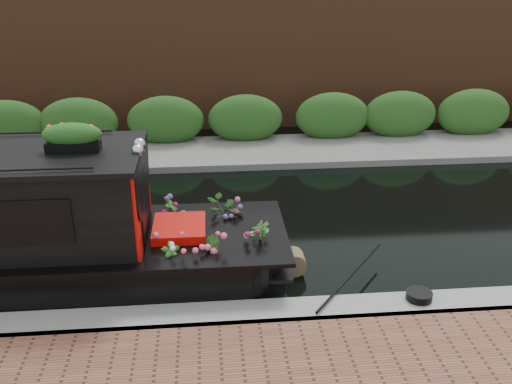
{
  "coord_description": "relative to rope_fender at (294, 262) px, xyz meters",
  "views": [
    {
      "loc": [
        1.02,
        -10.18,
        5.07
      ],
      "look_at": [
        1.9,
        -0.6,
        0.97
      ],
      "focal_mm": 40.0,
      "sensor_mm": 36.0,
      "label": 1
    }
  ],
  "objects": [
    {
      "name": "far_bank_path",
      "position": [
        -2.42,
        6.07,
        -0.2
      ],
      "size": [
        40.0,
        2.4,
        0.34
      ],
      "primitive_type": "cube",
      "color": "slate",
      "rests_on": "ground"
    },
    {
      "name": "coiled_mooring_rope",
      "position": [
        1.68,
        -1.35,
        0.11
      ],
      "size": [
        0.39,
        0.39,
        0.12
      ],
      "primitive_type": "cylinder",
      "color": "black",
      "rests_on": "near_bank_coping"
    },
    {
      "name": "far_hedge",
      "position": [
        -2.42,
        6.97,
        -0.2
      ],
      "size": [
        40.0,
        1.1,
        2.8
      ],
      "primitive_type": "cube",
      "color": "#25531B",
      "rests_on": "ground"
    },
    {
      "name": "near_bank_coping",
      "position": [
        -2.42,
        -1.43,
        -0.2
      ],
      "size": [
        40.0,
        0.6,
        0.5
      ],
      "primitive_type": "cube",
      "color": "gray",
      "rests_on": "ground"
    },
    {
      "name": "ground",
      "position": [
        -2.42,
        1.87,
        -0.2
      ],
      "size": [
        80.0,
        80.0,
        0.0
      ],
      "primitive_type": "plane",
      "color": "black",
      "rests_on": "ground"
    },
    {
      "name": "far_brick_wall",
      "position": [
        -2.42,
        9.07,
        -0.2
      ],
      "size": [
        40.0,
        1.0,
        8.0
      ],
      "primitive_type": "cube",
      "color": "brown",
      "rests_on": "ground"
    },
    {
      "name": "rope_fender",
      "position": [
        0.0,
        0.0,
        0.0
      ],
      "size": [
        0.4,
        0.37,
        0.4
      ],
      "primitive_type": "cylinder",
      "rotation": [
        1.57,
        0.0,
        0.0
      ],
      "color": "brown",
      "rests_on": "ground"
    }
  ]
}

